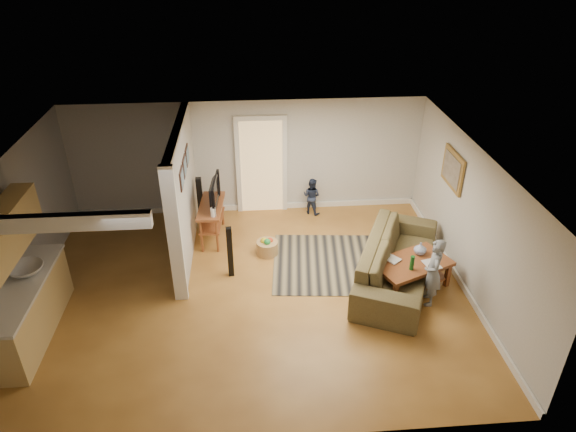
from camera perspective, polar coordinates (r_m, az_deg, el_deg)
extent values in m
plane|color=brown|center=(9.13, -4.05, -8.30)|extent=(7.50, 7.50, 0.00)
cube|color=#B3B1AB|center=(11.09, -4.56, 6.49)|extent=(7.50, 0.04, 2.50)
cube|color=#B3B1AB|center=(9.24, -28.28, -2.37)|extent=(0.04, 6.00, 2.50)
cube|color=#B3B1AB|center=(9.19, 19.72, -0.54)|extent=(0.04, 6.00, 2.50)
cube|color=white|center=(7.84, -4.69, 6.22)|extent=(7.50, 6.00, 0.04)
cube|color=#B3B1AB|center=(9.77, -11.52, 2.57)|extent=(0.15, 3.10, 2.50)
cube|color=white|center=(8.43, -12.52, -2.25)|extent=(0.22, 0.10, 2.50)
cube|color=white|center=(11.59, -4.32, 1.02)|extent=(7.50, 0.04, 0.12)
cube|color=white|center=(9.80, 18.38, -6.56)|extent=(0.04, 6.00, 0.12)
cube|color=#D8B272|center=(11.12, -2.96, 5.48)|extent=(0.90, 0.06, 2.10)
cube|color=tan|center=(8.94, -26.93, -9.40)|extent=(0.60, 2.20, 0.90)
cube|color=beige|center=(8.68, -27.63, -6.97)|extent=(0.64, 2.24, 0.05)
cube|color=tan|center=(8.24, -29.17, -2.02)|extent=(0.35, 2.00, 0.70)
imported|color=silver|center=(8.89, -27.03, -5.70)|extent=(0.54, 0.54, 0.19)
cube|color=black|center=(8.92, -11.76, 4.11)|extent=(0.03, 0.40, 0.34)
cube|color=black|center=(9.37, -11.45, 5.43)|extent=(0.03, 0.40, 0.34)
cube|color=black|center=(9.82, -11.18, 6.63)|extent=(0.03, 0.40, 0.34)
cube|color=olive|center=(9.77, 17.84, 4.94)|extent=(0.04, 0.90, 0.68)
cube|color=black|center=(9.84, 6.39, -5.23)|extent=(2.89, 2.23, 0.01)
imported|color=#3F361F|center=(9.57, 11.81, -6.93)|extent=(2.16, 3.04, 0.83)
cube|color=brown|center=(9.20, 13.62, -5.13)|extent=(1.51, 1.23, 0.07)
cube|color=silver|center=(9.20, 13.63, -5.10)|extent=(0.94, 0.75, 0.02)
cube|color=brown|center=(9.38, 13.39, -6.72)|extent=(1.37, 1.09, 0.03)
cube|color=brown|center=(8.84, 11.83, -8.48)|extent=(0.10, 0.10, 0.48)
cube|color=brown|center=(9.52, 17.32, -6.21)|extent=(0.10, 0.10, 0.48)
cube|color=brown|center=(9.21, 9.44, -6.45)|extent=(0.10, 0.10, 0.48)
cube|color=brown|center=(9.86, 14.89, -4.43)|extent=(0.10, 0.10, 0.48)
imported|color=#294997|center=(9.42, 14.40, -4.09)|extent=(0.29, 0.29, 0.23)
cylinder|color=#13531A|center=(8.92, 13.62, -5.09)|extent=(0.07, 0.07, 0.26)
imported|color=#998C4C|center=(9.09, 11.00, -5.04)|extent=(0.35, 0.37, 0.03)
imported|color=#66594C|center=(9.12, 15.06, -5.44)|extent=(0.30, 0.37, 0.02)
cube|color=brown|center=(10.30, -8.55, 1.09)|extent=(0.53, 1.23, 0.05)
cube|color=brown|center=(10.46, -8.41, -0.49)|extent=(0.47, 1.13, 0.03)
cylinder|color=brown|center=(10.06, -9.59, -2.14)|extent=(0.05, 0.05, 0.74)
cylinder|color=brown|center=(10.95, -8.87, 0.74)|extent=(0.05, 0.05, 0.74)
cylinder|color=brown|center=(10.02, -7.89, -2.14)|extent=(0.05, 0.05, 0.74)
cylinder|color=brown|center=(10.91, -7.30, 0.76)|extent=(0.05, 0.05, 0.74)
imported|color=black|center=(10.29, -8.45, 1.22)|extent=(0.19, 0.98, 0.56)
cylinder|color=white|center=(9.84, -8.33, 0.43)|extent=(0.10, 0.10, 0.18)
cube|color=black|center=(9.26, -6.46, -3.99)|extent=(0.11, 0.11, 1.01)
cube|color=black|center=(10.78, -9.69, 1.42)|extent=(0.12, 0.12, 1.15)
cylinder|color=#A67D48|center=(9.99, -2.32, -3.55)|extent=(0.42, 0.42, 0.27)
sphere|color=red|center=(9.95, -2.03, -2.76)|extent=(0.13, 0.13, 0.13)
sphere|color=gold|center=(9.92, -2.71, -2.76)|extent=(0.13, 0.13, 0.13)
sphere|color=green|center=(9.85, -2.32, -2.88)|extent=(0.13, 0.13, 0.13)
imported|color=gray|center=(9.20, 15.29, -9.16)|extent=(0.38, 0.50, 1.23)
imported|color=#212B46|center=(11.46, 2.60, 0.37)|extent=(0.51, 0.49, 0.84)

